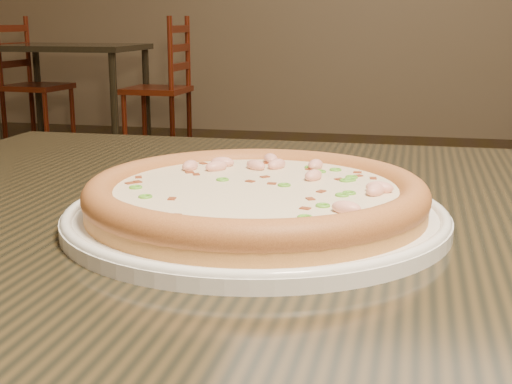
% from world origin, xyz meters
% --- Properties ---
extents(hero_table, '(1.20, 0.80, 0.75)m').
position_xyz_m(hero_table, '(0.19, -0.73, 0.65)').
color(hero_table, black).
rests_on(hero_table, ground).
extents(plate, '(0.34, 0.34, 0.02)m').
position_xyz_m(plate, '(0.07, -0.78, 0.76)').
color(plate, white).
rests_on(plate, hero_table).
extents(pizza, '(0.30, 0.30, 0.03)m').
position_xyz_m(pizza, '(0.07, -0.78, 0.78)').
color(pizza, '#C88E42').
rests_on(pizza, plate).
extents(bg_table_left, '(1.00, 0.70, 0.75)m').
position_xyz_m(bg_table_left, '(-2.25, 3.42, 0.65)').
color(bg_table_left, black).
rests_on(bg_table_left, ground).
extents(chair_a, '(0.45, 0.45, 0.95)m').
position_xyz_m(chair_a, '(-2.65, 3.54, 0.44)').
color(chair_a, '#552106').
rests_on(chair_a, ground).
extents(chair_b, '(0.43, 0.43, 0.95)m').
position_xyz_m(chair_b, '(-1.58, 3.50, 0.44)').
color(chair_b, '#552106').
rests_on(chair_b, ground).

